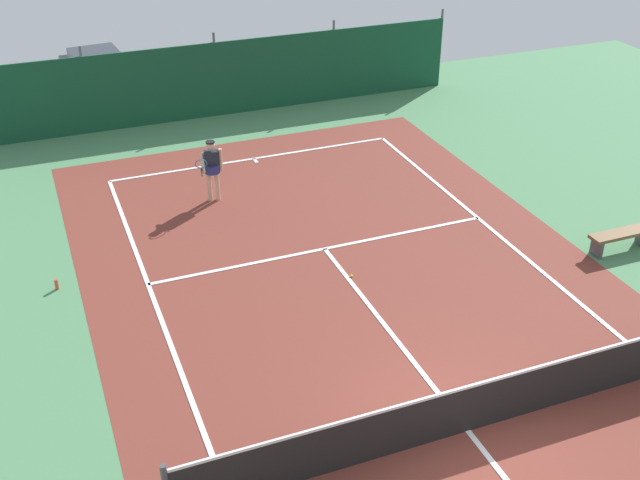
{
  "coord_description": "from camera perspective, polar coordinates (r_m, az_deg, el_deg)",
  "views": [
    {
      "loc": [
        -5.88,
        -8.19,
        9.32
      ],
      "look_at": [
        -0.52,
        5.38,
        0.9
      ],
      "focal_mm": 44.21,
      "sensor_mm": 36.0,
      "label": 1
    }
  ],
  "objects": [
    {
      "name": "ground_plane",
      "position": [
        13.73,
        10.62,
        -13.41
      ],
      "size": [
        36.0,
        36.0,
        0.0
      ],
      "primitive_type": "plane",
      "color": "#4C8456"
    },
    {
      "name": "court_surface",
      "position": [
        13.73,
        10.62,
        -13.4
      ],
      "size": [
        11.02,
        26.6,
        0.01
      ],
      "color": "brown",
      "rests_on": "ground"
    },
    {
      "name": "tennis_net",
      "position": [
        13.39,
        10.83,
        -11.82
      ],
      "size": [
        10.12,
        0.1,
        1.1
      ],
      "color": "black",
      "rests_on": "ground"
    },
    {
      "name": "back_fence",
      "position": [
        26.51,
        -7.67,
        10.65
      ],
      "size": [
        16.3,
        0.98,
        2.7
      ],
      "color": "#14472D",
      "rests_on": "ground"
    },
    {
      "name": "tennis_player",
      "position": [
        20.24,
        -7.84,
        5.3
      ],
      "size": [
        0.78,
        0.7,
        1.64
      ],
      "rotation": [
        0.0,
        0.0,
        2.96
      ],
      "color": "#D8AD8C",
      "rests_on": "ground"
    },
    {
      "name": "tennis_ball_near_player",
      "position": [
        17.25,
        2.28,
        -2.62
      ],
      "size": [
        0.07,
        0.07,
        0.07
      ],
      "primitive_type": "sphere",
      "color": "#CCDB33",
      "rests_on": "ground"
    },
    {
      "name": "parked_car",
      "position": [
        28.1,
        -15.72,
        11.31
      ],
      "size": [
        2.3,
        4.35,
        1.68
      ],
      "rotation": [
        0.0,
        0.0,
        0.09
      ],
      "color": "black",
      "rests_on": "ground"
    },
    {
      "name": "courtside_bench",
      "position": [
        19.33,
        20.97,
        0.25
      ],
      "size": [
        1.6,
        0.4,
        0.49
      ],
      "color": "brown",
      "rests_on": "ground"
    },
    {
      "name": "water_bottle",
      "position": [
        17.72,
        -18.53,
        -3.06
      ],
      "size": [
        0.08,
        0.08,
        0.24
      ],
      "primitive_type": "cylinder",
      "color": "#D84C38",
      "rests_on": "ground"
    }
  ]
}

